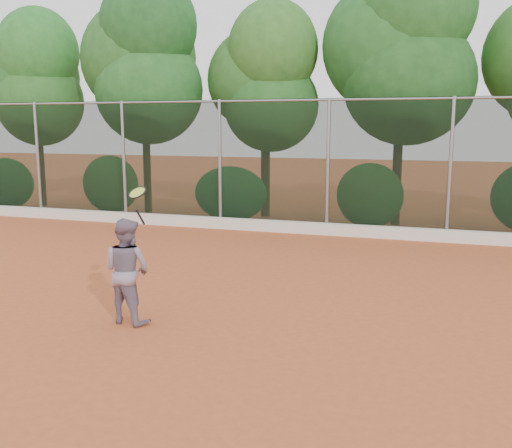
% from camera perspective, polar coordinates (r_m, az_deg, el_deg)
% --- Properties ---
extents(ground, '(80.00, 80.00, 0.00)m').
position_cam_1_polar(ground, '(8.60, -2.10, -9.34)').
color(ground, '#B6542B').
rests_on(ground, ground).
extents(concrete_curb, '(24.00, 0.20, 0.30)m').
position_cam_1_polar(concrete_curb, '(14.95, 6.94, -0.49)').
color(concrete_curb, silver).
rests_on(concrete_curb, ground).
extents(tennis_player, '(0.84, 0.70, 1.53)m').
position_cam_1_polar(tennis_player, '(8.42, -12.78, -4.57)').
color(tennis_player, gray).
rests_on(tennis_player, ground).
extents(chainlink_fence, '(24.09, 0.09, 3.50)m').
position_cam_1_polar(chainlink_fence, '(14.91, 7.21, 6.10)').
color(chainlink_fence, black).
rests_on(chainlink_fence, ground).
extents(foliage_backdrop, '(23.70, 3.63, 7.55)m').
position_cam_1_polar(foliage_backdrop, '(17.00, 6.85, 15.15)').
color(foliage_backdrop, '#44291A').
rests_on(foliage_backdrop, ground).
extents(tennis_racket, '(0.31, 0.29, 0.55)m').
position_cam_1_polar(tennis_racket, '(7.96, -11.76, 2.82)').
color(tennis_racket, black).
rests_on(tennis_racket, ground).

